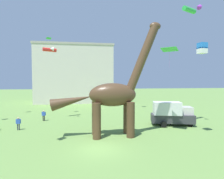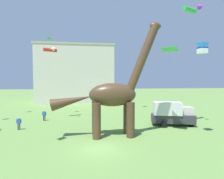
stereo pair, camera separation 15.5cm
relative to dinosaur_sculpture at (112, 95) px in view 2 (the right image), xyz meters
name	(u,v)px [view 2 (the right image)]	position (x,y,z in m)	size (l,w,h in m)	color
ground_plane	(99,149)	(-1.69, -3.75, -4.55)	(240.00, 240.00, 0.00)	#6B9347
dinosaur_sculpture	(112,95)	(0.00, 0.00, 0.00)	(12.03, 2.55, 12.57)	#513823
parked_box_truck	(172,113)	(8.72, 3.57, -2.90)	(5.95, 3.45, 3.20)	#38383D
person_strolling_adult	(44,114)	(-9.09, 8.99, -3.56)	(0.61, 0.27, 1.62)	black
person_near_flyer	(19,122)	(-11.07, 4.07, -3.58)	(0.59, 0.26, 1.59)	#2D3347
kite_far_right	(202,48)	(9.21, -2.04, 4.94)	(0.86, 0.86, 1.10)	#287AE5
kite_high_right	(51,50)	(-8.07, 9.29, 6.21)	(2.03, 2.04, 0.59)	red
kite_mid_right	(137,72)	(8.29, 19.05, 3.29)	(0.73, 0.73, 0.98)	yellow
kite_far_left	(192,9)	(10.62, 2.48, 10.69)	(2.26, 2.26, 0.65)	green
kite_apex	(49,38)	(-8.84, 12.63, 8.61)	(0.96, 0.87, 1.02)	green
kite_near_high	(170,49)	(6.17, -0.81, 4.92)	(2.11, 2.05, 2.10)	green
background_building_block	(76,74)	(-5.54, 34.54, 3.40)	(20.94, 12.18, 15.88)	beige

